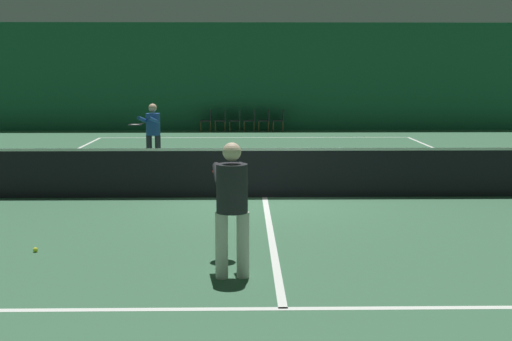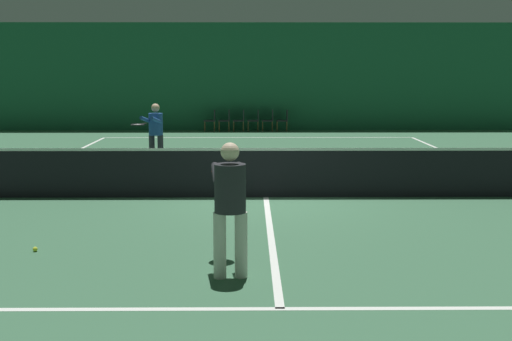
{
  "view_description": "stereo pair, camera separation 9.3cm",
  "coord_description": "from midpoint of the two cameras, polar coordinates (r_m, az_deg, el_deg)",
  "views": [
    {
      "loc": [
        -0.4,
        -13.44,
        2.45
      ],
      "look_at": [
        -0.22,
        -2.79,
        0.92
      ],
      "focal_mm": 50.0,
      "sensor_mm": 36.0,
      "label": 1
    },
    {
      "loc": [
        -0.31,
        -13.44,
        2.45
      ],
      "look_at": [
        -0.22,
        -2.79,
        0.92
      ],
      "focal_mm": 50.0,
      "sensor_mm": 36.0,
      "label": 2
    }
  ],
  "objects": [
    {
      "name": "court_line_baseline_far",
      "position": [
        25.46,
        0.29,
        2.66
      ],
      "size": [
        11.0,
        0.1,
        0.0
      ],
      "color": "white",
      "rests_on": "ground"
    },
    {
      "name": "backdrop_curtain",
      "position": [
        28.5,
        0.21,
        7.51
      ],
      "size": [
        23.0,
        0.12,
        4.24
      ],
      "color": "#1E5B3D",
      "rests_on": "ground"
    },
    {
      "name": "tennis_net",
      "position": [
        13.59,
        1.0,
        -0.04
      ],
      "size": [
        12.0,
        0.1,
        1.07
      ],
      "color": "black",
      "rests_on": "ground"
    },
    {
      "name": "courtside_chair_4",
      "position": [
        28.03,
        1.18,
        4.15
      ],
      "size": [
        0.44,
        0.44,
        0.84
      ],
      "rotation": [
        0.0,
        0.0,
        -1.57
      ],
      "color": "brown",
      "rests_on": "ground"
    },
    {
      "name": "courtside_chair_1",
      "position": [
        28.03,
        -2.32,
        4.15
      ],
      "size": [
        0.44,
        0.44,
        0.84
      ],
      "rotation": [
        0.0,
        0.0,
        -1.57
      ],
      "color": "brown",
      "rests_on": "ground"
    },
    {
      "name": "tennis_ball",
      "position": [
        10.1,
        -17.0,
        -6.04
      ],
      "size": [
        0.07,
        0.07,
        0.07
      ],
      "color": "#D1DB33",
      "rests_on": "ground"
    },
    {
      "name": "courtside_chair_0",
      "position": [
        28.05,
        -3.48,
        4.14
      ],
      "size": [
        0.44,
        0.44,
        0.84
      ],
      "rotation": [
        0.0,
        0.0,
        -1.57
      ],
      "color": "brown",
      "rests_on": "ground"
    },
    {
      "name": "courtside_chair_5",
      "position": [
        28.05,
        2.34,
        4.15
      ],
      "size": [
        0.44,
        0.44,
        0.84
      ],
      "rotation": [
        0.0,
        0.0,
        -1.57
      ],
      "color": "brown",
      "rests_on": "ground"
    },
    {
      "name": "ground_plane",
      "position": [
        13.67,
        0.99,
        -2.16
      ],
      "size": [
        60.0,
        60.0,
        0.0
      ],
      "primitive_type": "plane",
      "color": "#386647"
    },
    {
      "name": "courtside_chair_3",
      "position": [
        28.01,
        0.01,
        4.15
      ],
      "size": [
        0.44,
        0.44,
        0.84
      ],
      "rotation": [
        0.0,
        0.0,
        -1.57
      ],
      "color": "brown",
      "rests_on": "ground"
    },
    {
      "name": "player_near",
      "position": [
        8.34,
        -1.78,
        -2.3
      ],
      "size": [
        0.49,
        1.35,
        1.61
      ],
      "rotation": [
        0.0,
        0.0,
        1.68
      ],
      "color": "beige",
      "rests_on": "ground"
    },
    {
      "name": "court_line_service_far",
      "position": [
        19.99,
        0.51,
        1.14
      ],
      "size": [
        8.25,
        0.1,
        0.0
      ],
      "color": "white",
      "rests_on": "ground"
    },
    {
      "name": "player_far",
      "position": [
        18.25,
        -7.94,
        3.27
      ],
      "size": [
        0.76,
        1.35,
        1.57
      ],
      "rotation": [
        0.0,
        0.0,
        -1.91
      ],
      "color": "#2D2D38",
      "rests_on": "ground"
    },
    {
      "name": "court_line_service_near",
      "position": [
        7.46,
        2.3,
        -10.99
      ],
      "size": [
        8.25,
        0.1,
        0.0
      ],
      "color": "white",
      "rests_on": "ground"
    },
    {
      "name": "court_line_centre",
      "position": [
        13.67,
        0.99,
        -2.15
      ],
      "size": [
        0.1,
        12.8,
        0.0
      ],
      "color": "white",
      "rests_on": "ground"
    },
    {
      "name": "courtside_chair_2",
      "position": [
        28.02,
        -1.15,
        4.15
      ],
      "size": [
        0.44,
        0.44,
        0.84
      ],
      "rotation": [
        0.0,
        0.0,
        -1.57
      ],
      "color": "brown",
      "rests_on": "ground"
    }
  ]
}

